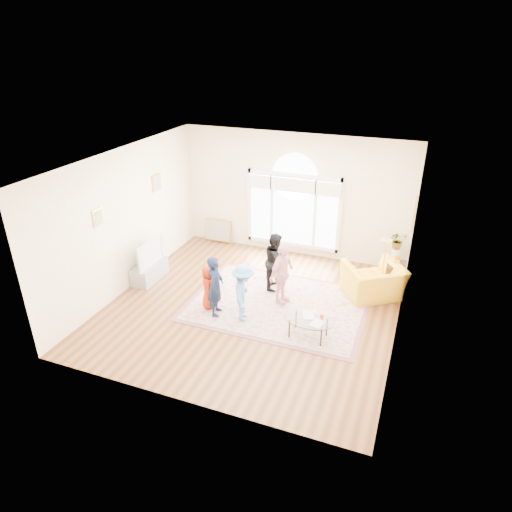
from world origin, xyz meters
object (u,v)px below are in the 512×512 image
at_px(coffee_table, 309,320).
at_px(television, 148,252).
at_px(area_rug, 278,304).
at_px(armchair, 373,281).
at_px(tv_console, 150,271).

bearing_deg(coffee_table, television, 172.00).
height_order(area_rug, coffee_table, coffee_table).
height_order(television, coffee_table, television).
bearing_deg(area_rug, television, -179.88).
distance_m(area_rug, armchair, 2.19).
distance_m(coffee_table, armchair, 2.22).
distance_m(television, coffee_table, 4.27).
xyz_separation_m(area_rug, television, (-3.24, -0.01, 0.72)).
relative_size(tv_console, television, 0.92).
bearing_deg(tv_console, coffee_table, -12.28).
xyz_separation_m(coffee_table, armchair, (0.94, 2.01, -0.01)).
height_order(area_rug, armchair, armchair).
bearing_deg(area_rug, tv_console, -179.88).
height_order(coffee_table, armchair, armchair).
distance_m(television, armchair, 5.23).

